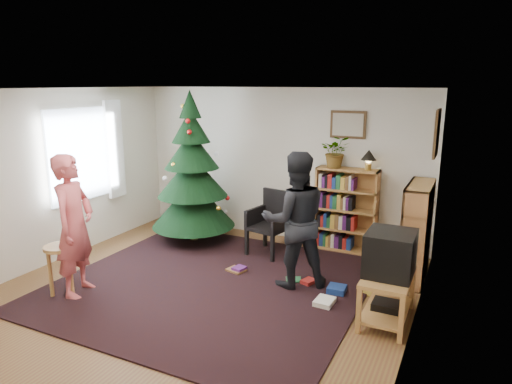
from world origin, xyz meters
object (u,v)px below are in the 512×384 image
at_px(potted_plant, 336,152).
at_px(person_standing, 74,226).
at_px(christmas_tree, 192,180).
at_px(tv_stand, 387,293).
at_px(picture_back, 348,125).
at_px(bookshelf_right, 417,231).
at_px(bookshelf_back, 346,209).
at_px(crt_tv, 390,253).
at_px(person_by_chair, 295,220).
at_px(picture_right, 437,133).
at_px(stool, 61,257).
at_px(armchair, 272,220).
at_px(table_lamp, 369,156).

bearing_deg(potted_plant, person_standing, -128.63).
bearing_deg(christmas_tree, tv_stand, -20.91).
distance_m(picture_back, bookshelf_right, 1.92).
xyz_separation_m(christmas_tree, bookshelf_back, (2.37, 0.69, -0.36)).
xyz_separation_m(picture_back, crt_tv, (1.07, -2.11, -1.16)).
bearing_deg(person_by_chair, person_standing, -1.47).
distance_m(bookshelf_back, person_by_chair, 1.61).
relative_size(christmas_tree, person_by_chair, 1.40).
xyz_separation_m(picture_back, person_by_chair, (-0.18, -1.71, -1.07)).
bearing_deg(picture_right, stool, -147.80).
bearing_deg(potted_plant, person_by_chair, -91.71).
relative_size(bookshelf_back, armchair, 1.33).
xyz_separation_m(picture_back, table_lamp, (0.37, -0.14, -0.44)).
distance_m(bookshelf_right, stool, 4.54).
bearing_deg(picture_back, potted_plant, -134.57).
bearing_deg(person_by_chair, table_lamp, -141.62).
relative_size(person_standing, potted_plant, 3.60).
distance_m(armchair, stool, 3.00).
relative_size(tv_stand, armchair, 0.90).
bearing_deg(bookshelf_right, stool, 122.33).
relative_size(armchair, stool, 1.51).
xyz_separation_m(picture_right, person_standing, (-3.83, -2.38, -1.07)).
height_order(crt_tv, person_by_chair, person_by_chair).
relative_size(tv_stand, crt_tv, 1.61).
distance_m(picture_right, person_standing, 4.63).
distance_m(person_standing, potted_plant, 3.85).
distance_m(picture_back, potted_plant, 0.45).
height_order(bookshelf_right, potted_plant, potted_plant).
distance_m(christmas_tree, person_by_chair, 2.31).
distance_m(person_standing, person_by_chair, 2.71).
distance_m(bookshelf_back, bookshelf_right, 1.30).
distance_m(tv_stand, stool, 3.88).
bearing_deg(stool, person_by_chair, 31.62).
height_order(picture_back, bookshelf_right, picture_back).
bearing_deg(picture_right, crt_tv, -100.53).
height_order(picture_right, person_standing, picture_right).
bearing_deg(bookshelf_right, armchair, 89.23).
xyz_separation_m(crt_tv, person_by_chair, (-1.25, 0.41, 0.09)).
distance_m(armchair, potted_plant, 1.43).
relative_size(armchair, table_lamp, 3.20).
height_order(person_standing, person_by_chair, person_standing).
xyz_separation_m(armchair, table_lamp, (1.29, 0.63, 0.98)).
relative_size(christmas_tree, bookshelf_back, 1.90).
bearing_deg(person_standing, potted_plant, -54.96).
bearing_deg(table_lamp, bookshelf_right, -38.84).
height_order(crt_tv, armchair, crt_tv).
relative_size(bookshelf_right, tv_stand, 1.48).
xyz_separation_m(picture_right, person_by_chair, (-1.50, -0.98, -1.07)).
bearing_deg(potted_plant, crt_tv, -58.75).
height_order(crt_tv, potted_plant, potted_plant).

